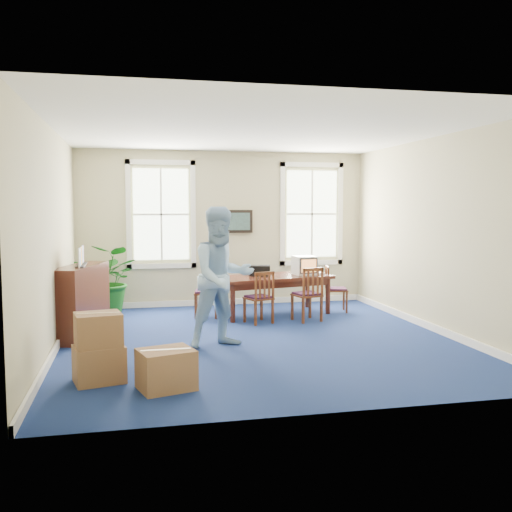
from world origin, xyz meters
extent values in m
plane|color=navy|center=(0.00, 0.00, 0.00)|extent=(6.50, 6.50, 0.00)
plane|color=white|center=(0.00, 0.00, 3.20)|extent=(6.50, 6.50, 0.00)
plane|color=#B9B188|center=(0.00, 3.25, 1.60)|extent=(6.50, 0.00, 6.50)
plane|color=#B9B188|center=(0.00, -3.25, 1.60)|extent=(6.50, 0.00, 6.50)
plane|color=#B9B188|center=(-3.00, 0.00, 1.60)|extent=(0.00, 6.50, 6.50)
plane|color=#B9B188|center=(3.00, 0.00, 1.60)|extent=(0.00, 6.50, 6.50)
cube|color=white|center=(0.00, 3.22, 0.06)|extent=(6.00, 0.04, 0.12)
cube|color=white|center=(-2.97, 0.00, 0.06)|extent=(0.04, 6.50, 0.12)
cube|color=white|center=(2.97, 0.00, 0.06)|extent=(0.04, 6.50, 0.12)
cube|color=white|center=(1.67, 1.97, 0.76)|extent=(0.17, 0.19, 0.04)
cube|color=black|center=(0.48, 2.02, 0.84)|extent=(0.44, 0.34, 0.20)
imported|color=#99C0E5|center=(-0.61, -0.32, 1.03)|extent=(1.19, 1.03, 2.06)
cube|color=#441B12|center=(-2.70, 0.81, 0.58)|extent=(0.83, 1.55, 1.17)
imported|color=#114D11|center=(-2.33, 2.66, 0.67)|extent=(1.50, 1.41, 1.34)
camera|label=1|loc=(-1.89, -8.51, 2.07)|focal=40.00mm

